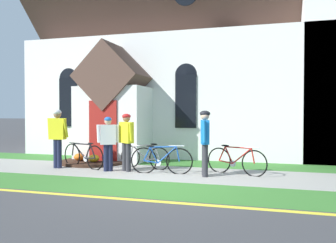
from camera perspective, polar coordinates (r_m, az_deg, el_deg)
ground at (r=12.01m, az=3.94°, el=-6.69°), size 140.00×140.00×0.00m
sidewalk_slab at (r=10.04m, az=-0.91°, el=-8.28°), size 32.00×2.41×0.01m
grass_verge at (r=8.13m, az=-5.32°, el=-10.62°), size 32.00×1.72×0.01m
church_lawn at (r=11.95m, az=1.98°, el=-6.71°), size 24.00×1.62×0.01m
curb_paint_stripe at (r=7.23m, az=-8.34°, el=-12.17°), size 28.00×0.16×0.01m
church_building at (r=17.69m, az=7.92°, el=11.41°), size 14.11×12.40×13.79m
church_sign at (r=12.49m, az=-10.92°, el=0.07°), size 2.01×0.20×2.11m
flower_bed at (r=12.16m, az=-11.94°, el=-6.18°), size 2.19×2.19×0.34m
bicycle_white at (r=11.11m, az=-13.51°, el=-5.39°), size 1.71×0.67×0.82m
bicycle_silver at (r=9.85m, az=-1.10°, el=-6.23°), size 1.74×0.25×0.82m
bicycle_black at (r=9.92m, az=10.92°, el=-6.24°), size 1.68×0.66×0.82m
bicycle_yellow at (r=10.77m, az=-3.77°, el=-5.69°), size 1.71×0.41×0.80m
cyclist_in_orange_jersey at (r=10.33m, az=-9.65°, el=-2.96°), size 0.60×0.39×1.58m
cyclist_in_white_jersey at (r=9.42m, az=5.98°, el=-2.58°), size 0.33×0.75×1.75m
cyclist_in_green_jersey at (r=11.25m, az=-17.42°, el=-1.86°), size 0.69×0.30×1.79m
cyclist_in_blue_jersey at (r=10.24m, az=-6.72°, el=-2.61°), size 0.52×0.59×1.67m
distant_hill at (r=68.42m, az=22.54°, el=-0.04°), size 97.77×36.36×24.81m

